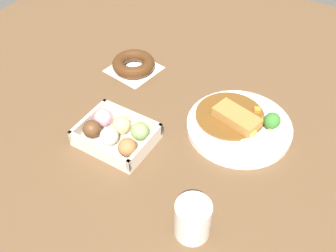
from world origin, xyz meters
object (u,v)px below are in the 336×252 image
Objects in this scene: donut_box at (116,134)px; curry_plate at (239,125)px; chocolate_ring_donut at (134,64)px; coffee_mug at (193,219)px.

curry_plate is at bearing -140.79° from donut_box.
curry_plate is 0.36m from chocolate_ring_donut.
chocolate_ring_donut is at bearing -43.11° from coffee_mug.
donut_box is 0.28m from chocolate_ring_donut.
donut_box is 0.29m from coffee_mug.
curry_plate is at bearing -82.81° from coffee_mug.
donut_box is at bearing 116.60° from chocolate_ring_donut.
curry_plate reaches higher than donut_box.
curry_plate is at bearing 169.84° from chocolate_ring_donut.
coffee_mug is at bearing 136.89° from chocolate_ring_donut.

